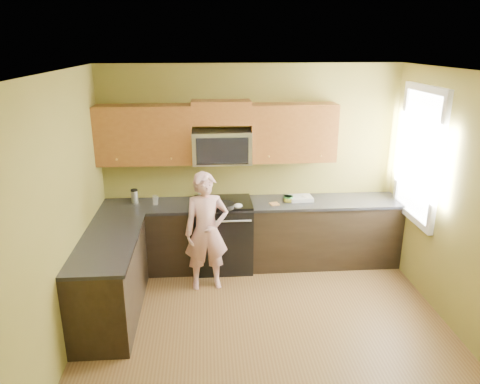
{
  "coord_description": "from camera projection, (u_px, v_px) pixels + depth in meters",
  "views": [
    {
      "loc": [
        -0.61,
        -3.97,
        2.96
      ],
      "look_at": [
        -0.2,
        1.3,
        1.2
      ],
      "focal_mm": 33.93,
      "sensor_mm": 36.0,
      "label": 1
    }
  ],
  "objects": [
    {
      "name": "upper_cab_right",
      "position": [
        292.0,
        160.0,
        6.05
      ],
      "size": [
        1.12,
        0.33,
        0.75
      ],
      "primitive_type": null,
      "color": "brown",
      "rests_on": "wall_back"
    },
    {
      "name": "butter_tub",
      "position": [
        288.0,
        201.0,
        6.09
      ],
      "size": [
        0.15,
        0.15,
        0.09
      ],
      "primitive_type": null,
      "rotation": [
        0.0,
        0.0,
        0.16
      ],
      "color": "yellow",
      "rests_on": "countertop_back"
    },
    {
      "name": "countertop_back",
      "position": [
        253.0,
        204.0,
        6.05
      ],
      "size": [
        4.0,
        0.62,
        0.04
      ],
      "primitive_type": "cube",
      "color": "black",
      "rests_on": "cabinet_back_run"
    },
    {
      "name": "napkin_b",
      "position": [
        305.0,
        198.0,
        6.13
      ],
      "size": [
        0.13,
        0.14,
        0.07
      ],
      "primitive_type": "ellipsoid",
      "rotation": [
        0.0,
        0.0,
        -0.05
      ],
      "color": "silver",
      "rests_on": "countertop_back"
    },
    {
      "name": "woman",
      "position": [
        206.0,
        232.0,
        5.54
      ],
      "size": [
        0.58,
        0.42,
        1.5
      ],
      "primitive_type": "imported",
      "rotation": [
        0.0,
        0.0,
        0.11
      ],
      "color": "#D36B69",
      "rests_on": "floor"
    },
    {
      "name": "wall_left",
      "position": [
        56.0,
        226.0,
        4.17
      ],
      "size": [
        0.0,
        4.0,
        4.0
      ],
      "primitive_type": "plane",
      "rotation": [
        1.57,
        0.0,
        1.57
      ],
      "color": "olive",
      "rests_on": "ground"
    },
    {
      "name": "cabinet_left_run",
      "position": [
        111.0,
        280.0,
        5.04
      ],
      "size": [
        0.6,
        1.6,
        0.88
      ],
      "primitive_type": "cube",
      "color": "black",
      "rests_on": "floor"
    },
    {
      "name": "travel_mug",
      "position": [
        135.0,
        203.0,
        6.01
      ],
      "size": [
        0.1,
        0.1,
        0.19
      ],
      "primitive_type": null,
      "rotation": [
        0.0,
        0.0,
        0.1
      ],
      "color": "silver",
      "rests_on": "countertop_back"
    },
    {
      "name": "wall_right",
      "position": [
        473.0,
        214.0,
        4.46
      ],
      "size": [
        0.0,
        4.0,
        4.0
      ],
      "primitive_type": "plane",
      "rotation": [
        1.57,
        0.0,
        -1.57
      ],
      "color": "olive",
      "rests_on": "ground"
    },
    {
      "name": "ceiling",
      "position": [
        275.0,
        73.0,
        3.88
      ],
      "size": [
        4.0,
        4.0,
        0.0
      ],
      "primitive_type": "plane",
      "rotation": [
        3.14,
        0.0,
        0.0
      ],
      "color": "white",
      "rests_on": "ground"
    },
    {
      "name": "cabinet_back_run",
      "position": [
        252.0,
        235.0,
        6.21
      ],
      "size": [
        4.0,
        0.6,
        0.88
      ],
      "primitive_type": "cube",
      "color": "black",
      "rests_on": "floor"
    },
    {
      "name": "window",
      "position": [
        420.0,
        155.0,
        5.5
      ],
      "size": [
        0.06,
        1.06,
        1.66
      ],
      "primitive_type": null,
      "color": "white",
      "rests_on": "wall_right"
    },
    {
      "name": "wall_front",
      "position": [
        325.0,
        359.0,
        2.42
      ],
      "size": [
        4.0,
        0.0,
        4.0
      ],
      "primitive_type": "plane",
      "rotation": [
        -1.57,
        0.0,
        0.0
      ],
      "color": "olive",
      "rests_on": "ground"
    },
    {
      "name": "frying_pan",
      "position": [
        223.0,
        208.0,
        5.75
      ],
      "size": [
        0.34,
        0.52,
        0.06
      ],
      "primitive_type": null,
      "rotation": [
        0.0,
        0.0,
        -0.14
      ],
      "color": "black",
      "rests_on": "stove"
    },
    {
      "name": "toast_slice",
      "position": [
        274.0,
        204.0,
        5.96
      ],
      "size": [
        0.13,
        0.13,
        0.01
      ],
      "primitive_type": "cube",
      "rotation": [
        0.0,
        0.0,
        0.24
      ],
      "color": "#B27F47",
      "rests_on": "countertop_back"
    },
    {
      "name": "dish_towel",
      "position": [
        301.0,
        198.0,
        6.13
      ],
      "size": [
        0.31,
        0.26,
        0.05
      ],
      "primitive_type": "cube",
      "rotation": [
        0.0,
        0.0,
        0.05
      ],
      "color": "silver",
      "rests_on": "countertop_back"
    },
    {
      "name": "stove",
      "position": [
        223.0,
        234.0,
        6.14
      ],
      "size": [
        0.76,
        0.65,
        0.95
      ],
      "primitive_type": null,
      "color": "black",
      "rests_on": "floor"
    },
    {
      "name": "glass_a",
      "position": [
        155.0,
        200.0,
        5.96
      ],
      "size": [
        0.09,
        0.09,
        0.12
      ],
      "primitive_type": "cylinder",
      "rotation": [
        0.0,
        0.0,
        0.25
      ],
      "color": "silver",
      "rests_on": "countertop_back"
    },
    {
      "name": "countertop_left",
      "position": [
        108.0,
        242.0,
        4.9
      ],
      "size": [
        0.62,
        1.6,
        0.04
      ],
      "primitive_type": "cube",
      "color": "black",
      "rests_on": "cabinet_left_run"
    },
    {
      "name": "napkin_a",
      "position": [
        238.0,
        206.0,
        5.83
      ],
      "size": [
        0.14,
        0.15,
        0.06
      ],
      "primitive_type": "ellipsoid",
      "rotation": [
        0.0,
        0.0,
        -0.27
      ],
      "color": "silver",
      "rests_on": "countertop_back"
    },
    {
      "name": "upper_cab_over_mw",
      "position": [
        221.0,
        112.0,
        5.78
      ],
      "size": [
        0.76,
        0.33,
        0.3
      ],
      "primitive_type": "cube",
      "color": "brown",
      "rests_on": "wall_back"
    },
    {
      "name": "upper_cab_left",
      "position": [
        146.0,
        163.0,
        5.91
      ],
      "size": [
        1.22,
        0.33,
        0.75
      ],
      "primitive_type": null,
      "color": "brown",
      "rests_on": "wall_back"
    },
    {
      "name": "glass_c",
      "position": [
        201.0,
        197.0,
        6.09
      ],
      "size": [
        0.09,
        0.09,
        0.12
      ],
      "primitive_type": "cylinder",
      "rotation": [
        0.0,
        0.0,
        0.29
      ],
      "color": "silver",
      "rests_on": "countertop_back"
    },
    {
      "name": "wall_back",
      "position": [
        251.0,
        165.0,
        6.2
      ],
      "size": [
        4.0,
        0.0,
        4.0
      ],
      "primitive_type": "plane",
      "rotation": [
        1.57,
        0.0,
        0.0
      ],
      "color": "olive",
      "rests_on": "ground"
    },
    {
      "name": "microwave",
      "position": [
        222.0,
        162.0,
        5.95
      ],
      "size": [
        0.76,
        0.4,
        0.42
      ],
      "primitive_type": null,
      "color": "silver",
      "rests_on": "wall_back"
    },
    {
      "name": "floor",
      "position": [
        269.0,
        339.0,
        4.74
      ],
      "size": [
        4.0,
        4.0,
        0.0
      ],
      "primitive_type": "plane",
      "color": "brown",
      "rests_on": "ground"
    }
  ]
}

